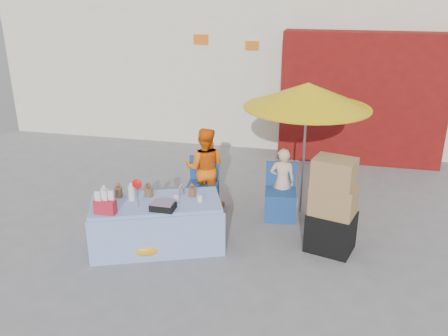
% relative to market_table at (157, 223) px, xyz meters
% --- Properties ---
extents(ground, '(80.00, 80.00, 0.00)m').
position_rel_market_table_xyz_m(ground, '(0.61, 0.04, -0.35)').
color(ground, slate).
rests_on(ground, ground).
extents(market_table, '(1.96, 1.42, 1.08)m').
position_rel_market_table_xyz_m(market_table, '(0.00, 0.00, 0.00)').
color(market_table, '#849FD3').
rests_on(market_table, ground).
extents(chair_left, '(0.53, 0.52, 0.85)m').
position_rel_market_table_xyz_m(chair_left, '(0.31, 1.27, -0.10)').
color(chair_left, '#1F438E').
rests_on(chair_left, ground).
extents(chair_right, '(0.53, 0.52, 0.85)m').
position_rel_market_table_xyz_m(chair_right, '(1.56, 1.27, -0.10)').
color(chair_right, '#1F438E').
rests_on(chair_right, ground).
extents(vendor_orange, '(0.71, 0.58, 1.34)m').
position_rel_market_table_xyz_m(vendor_orange, '(0.32, 1.40, 0.32)').
color(vendor_orange, orange).
rests_on(vendor_orange, ground).
extents(vendor_beige, '(0.43, 0.31, 1.10)m').
position_rel_market_table_xyz_m(vendor_beige, '(1.57, 1.40, 0.20)').
color(vendor_beige, beige).
rests_on(vendor_beige, ground).
extents(umbrella, '(1.90, 1.90, 2.09)m').
position_rel_market_table_xyz_m(umbrella, '(1.87, 1.55, 1.54)').
color(umbrella, gray).
rests_on(umbrella, ground).
extents(box_stack, '(0.71, 0.64, 1.34)m').
position_rel_market_table_xyz_m(box_stack, '(2.35, 0.44, 0.27)').
color(box_stack, black).
rests_on(box_stack, ground).
extents(tarp_bundle, '(0.81, 0.71, 0.31)m').
position_rel_market_table_xyz_m(tarp_bundle, '(-0.12, -0.21, -0.20)').
color(tarp_bundle, gold).
rests_on(tarp_bundle, ground).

